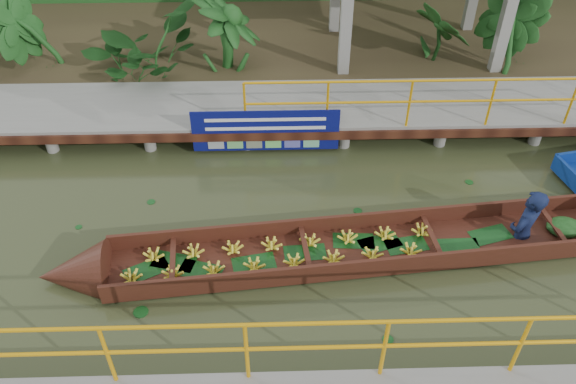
{
  "coord_description": "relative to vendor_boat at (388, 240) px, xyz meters",
  "views": [
    {
      "loc": [
        -0.43,
        -6.88,
        6.71
      ],
      "look_at": [
        -0.22,
        0.5,
        0.6
      ],
      "focal_mm": 35.0,
      "sensor_mm": 36.0,
      "label": 1
    }
  ],
  "objects": [
    {
      "name": "ground",
      "position": [
        -1.39,
        0.36,
        -0.25
      ],
      "size": [
        80.0,
        80.0,
        0.0
      ],
      "primitive_type": "plane",
      "color": "#2E341A",
      "rests_on": "ground"
    },
    {
      "name": "tropical_plants",
      "position": [
        -3.14,
        5.66,
        1.0
      ],
      "size": [
        14.29,
        1.29,
        1.61
      ],
      "color": "#143912",
      "rests_on": "ground"
    },
    {
      "name": "vendor_boat",
      "position": [
        0.0,
        0.0,
        0.0
      ],
      "size": [
        10.55,
        2.08,
        2.28
      ],
      "rotation": [
        0.0,
        0.0,
        0.1
      ],
      "color": "#3B1B10",
      "rests_on": "ground"
    },
    {
      "name": "far_dock",
      "position": [
        -1.38,
        3.79,
        0.22
      ],
      "size": [
        16.0,
        2.06,
        1.66
      ],
      "color": "gray",
      "rests_on": "ground"
    },
    {
      "name": "blue_banner",
      "position": [
        -2.01,
        2.84,
        0.3
      ],
      "size": [
        2.93,
        0.04,
        0.92
      ],
      "color": "#0C1061",
      "rests_on": "ground"
    },
    {
      "name": "land_strip",
      "position": [
        -1.39,
        7.86,
        -0.03
      ],
      "size": [
        30.0,
        8.0,
        0.45
      ],
      "primitive_type": "cube",
      "color": "#322619",
      "rests_on": "ground"
    }
  ]
}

